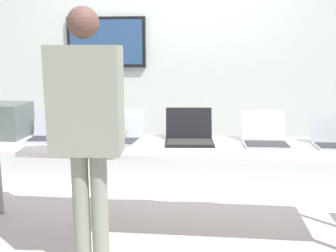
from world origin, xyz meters
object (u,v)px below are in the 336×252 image
object	(u,v)px
laptop_station_2	(189,135)
laptop_station_3	(265,137)
person	(87,119)
workbench	(161,150)
laptop_station_0	(51,132)
equipment_box	(3,120)
laptop_station_1	(121,134)

from	to	relation	value
laptop_station_2	laptop_station_3	world-z (taller)	laptop_station_2
laptop_station_3	person	bearing A→B (deg)	-149.93
workbench	laptop_station_0	bearing A→B (deg)	175.36
person	workbench	bearing A→B (deg)	57.46
equipment_box	laptop_station_2	xyz separation A→B (m)	(1.60, -0.04, -0.09)
person	laptop_station_3	bearing A→B (deg)	30.07
workbench	person	xyz separation A→B (m)	(-0.40, -0.62, 0.35)
workbench	laptop_station_1	distance (m)	0.37
laptop_station_2	laptop_station_3	distance (m)	0.60
laptop_station_1	person	size ratio (longest dim) A/B	0.24
workbench	laptop_station_3	xyz separation A→B (m)	(0.82, 0.08, 0.10)
workbench	laptop_station_2	distance (m)	0.26
equipment_box	laptop_station_1	xyz separation A→B (m)	(1.03, -0.05, -0.09)
equipment_box	laptop_station_1	bearing A→B (deg)	-2.53
equipment_box	laptop_station_2	world-z (taller)	equipment_box
equipment_box	laptop_station_0	distance (m)	0.45
laptop_station_0	laptop_station_3	bearing A→B (deg)	0.19
person	equipment_box	bearing A→B (deg)	142.67
laptop_station_1	laptop_station_2	xyz separation A→B (m)	(0.56, 0.01, 0.00)
laptop_station_3	person	distance (m)	1.43
person	laptop_station_0	bearing A→B (deg)	127.72
laptop_station_1	laptop_station_2	world-z (taller)	laptop_station_2
laptop_station_2	workbench	bearing A→B (deg)	-157.87
laptop_station_0	laptop_station_2	xyz separation A→B (m)	(1.15, 0.01, 0.00)
laptop_station_3	laptop_station_2	bearing A→B (deg)	179.35
laptop_station_2	laptop_station_3	xyz separation A→B (m)	(0.60, -0.01, -0.00)
workbench	laptop_station_3	size ratio (longest dim) A/B	8.41
laptop_station_2	laptop_station_1	bearing A→B (deg)	-179.14
workbench	laptop_station_0	world-z (taller)	laptop_station_0
workbench	equipment_box	xyz separation A→B (m)	(-1.38, 0.13, 0.19)
equipment_box	laptop_station_3	xyz separation A→B (m)	(2.20, -0.04, -0.09)
workbench	laptop_station_3	bearing A→B (deg)	5.72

